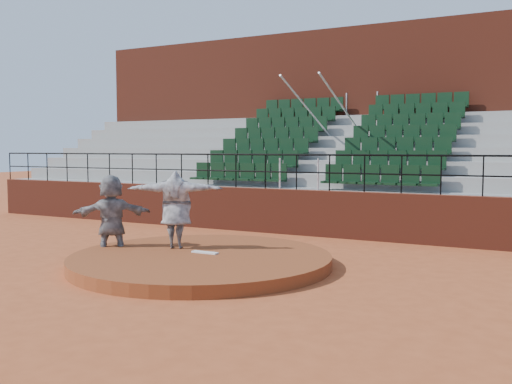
# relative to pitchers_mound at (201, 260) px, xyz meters

# --- Properties ---
(ground) EXTENTS (90.00, 90.00, 0.00)m
(ground) POSITION_rel_pitchers_mound_xyz_m (0.00, 0.00, -0.12)
(ground) COLOR #AE4F27
(ground) RESTS_ON ground
(pitchers_mound) EXTENTS (5.50, 5.50, 0.25)m
(pitchers_mound) POSITION_rel_pitchers_mound_xyz_m (0.00, 0.00, 0.00)
(pitchers_mound) COLOR brown
(pitchers_mound) RESTS_ON ground
(pitching_rubber) EXTENTS (0.60, 0.15, 0.03)m
(pitching_rubber) POSITION_rel_pitchers_mound_xyz_m (0.00, 0.15, 0.14)
(pitching_rubber) COLOR white
(pitching_rubber) RESTS_ON pitchers_mound
(boundary_wall) EXTENTS (24.00, 0.30, 1.30)m
(boundary_wall) POSITION_rel_pitchers_mound_xyz_m (0.00, 5.00, 0.53)
(boundary_wall) COLOR maroon
(boundary_wall) RESTS_ON ground
(wall_railing) EXTENTS (24.04, 0.05, 1.03)m
(wall_railing) POSITION_rel_pitchers_mound_xyz_m (0.00, 5.00, 1.90)
(wall_railing) COLOR black
(wall_railing) RESTS_ON boundary_wall
(seating_deck) EXTENTS (24.00, 5.97, 4.63)m
(seating_deck) POSITION_rel_pitchers_mound_xyz_m (0.00, 8.65, 1.32)
(seating_deck) COLOR gray
(seating_deck) RESTS_ON ground
(press_box_facade) EXTENTS (24.00, 3.00, 7.10)m
(press_box_facade) POSITION_rel_pitchers_mound_xyz_m (0.00, 12.60, 3.43)
(press_box_facade) COLOR maroon
(press_box_facade) RESTS_ON ground
(pitcher) EXTENTS (2.19, 1.40, 1.74)m
(pitcher) POSITION_rel_pitchers_mound_xyz_m (-0.91, 0.39, 0.99)
(pitcher) COLOR black
(pitcher) RESTS_ON pitchers_mound
(fielder) EXTENTS (1.71, 1.55, 1.89)m
(fielder) POSITION_rel_pitchers_mound_xyz_m (-2.37, -0.08, 0.82)
(fielder) COLOR black
(fielder) RESTS_ON ground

